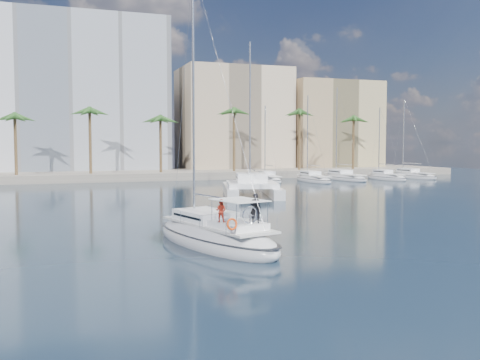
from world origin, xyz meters
name	(u,v)px	position (x,y,z in m)	size (l,w,h in m)	color
ground	(257,248)	(0.00, 0.00, 0.00)	(160.00, 160.00, 0.00)	black
quay	(124,175)	(0.00, 61.00, 0.60)	(120.00, 14.00, 1.20)	gray
building_modern	(45,97)	(-12.00, 73.00, 14.00)	(42.00, 16.00, 28.00)	silver
building_beige	(233,122)	(22.00, 70.00, 10.00)	(20.00, 14.00, 20.00)	beige
building_tan_right	(330,127)	(42.00, 68.00, 9.00)	(18.00, 12.00, 18.00)	tan
palm_centre	(126,115)	(0.00, 57.00, 10.28)	(3.60, 3.60, 12.30)	brown
palm_right	(321,118)	(34.00, 57.00, 10.28)	(3.60, 3.60, 12.30)	brown
main_sloop	(215,236)	(-2.04, 1.51, 0.53)	(6.55, 12.20, 17.28)	silver
catamaran	(251,185)	(10.19, 28.21, 1.15)	(8.91, 13.10, 17.44)	silver
seagull	(218,223)	(-0.51, 5.96, 0.63)	(1.16, 0.50, 0.21)	silver
moored_yacht_a	(269,182)	(20.00, 47.00, 0.00)	(2.72, 9.35, 11.90)	silver
moored_yacht_b	(313,182)	(26.50, 45.00, 0.00)	(3.14, 10.78, 13.72)	silver
moored_yacht_c	(344,180)	(33.00, 47.00, 0.00)	(3.55, 12.21, 15.54)	silver
moored_yacht_d	(386,180)	(39.50, 45.00, 0.00)	(2.72, 9.35, 11.90)	silver
moored_yacht_e	(412,178)	(46.00, 47.00, 0.00)	(3.14, 10.78, 13.72)	silver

